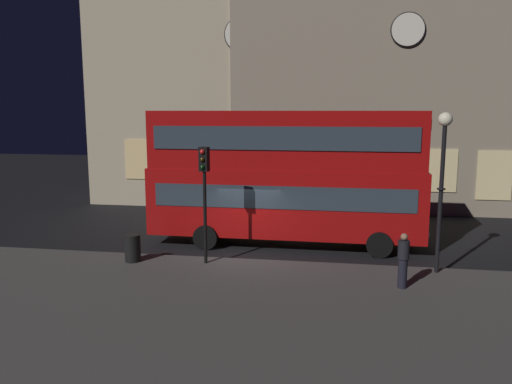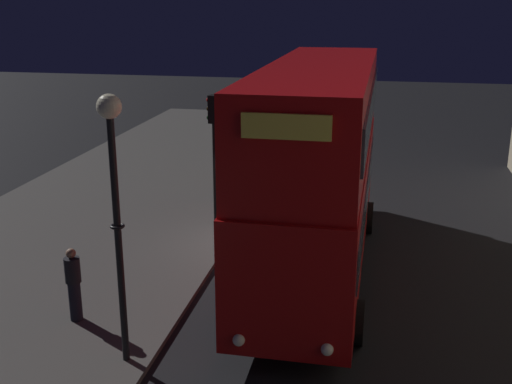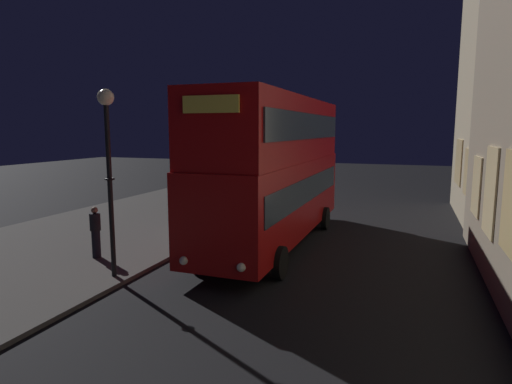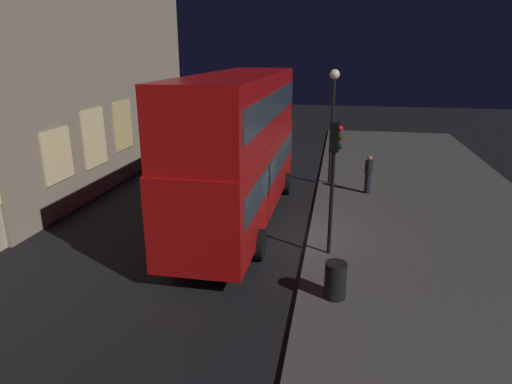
{
  "view_description": "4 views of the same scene",
  "coord_description": "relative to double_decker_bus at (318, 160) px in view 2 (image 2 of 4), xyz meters",
  "views": [
    {
      "loc": [
        3.4,
        -18.31,
        5.54
      ],
      "look_at": [
        0.23,
        1.03,
        2.34
      ],
      "focal_mm": 35.28,
      "sensor_mm": 36.0,
      "label": 1
    },
    {
      "loc": [
        17.23,
        3.53,
        7.11
      ],
      "look_at": [
        -0.84,
        -0.06,
        1.41
      ],
      "focal_mm": 44.34,
      "sensor_mm": 36.0,
      "label": 2
    },
    {
      "loc": [
        16.74,
        6.79,
        4.36
      ],
      "look_at": [
        -0.5,
        0.58,
        1.7
      ],
      "focal_mm": 30.18,
      "sensor_mm": 36.0,
      "label": 3
    },
    {
      "loc": [
        -14.29,
        -1.56,
        6.29
      ],
      "look_at": [
        0.14,
        1.17,
        1.59
      ],
      "focal_mm": 31.15,
      "sensor_mm": 36.0,
      "label": 4
    }
  ],
  "objects": [
    {
      "name": "double_decker_bus",
      "position": [
        0.0,
        0.0,
        0.0
      ],
      "size": [
        11.22,
        2.98,
        5.51
      ],
      "rotation": [
        0.0,
        0.0,
        -0.01
      ],
      "color": "#9E0C0C",
      "rests_on": "ground"
    },
    {
      "name": "pedestrian",
      "position": [
        4.17,
        -4.95,
        -2.05
      ],
      "size": [
        0.35,
        0.35,
        1.72
      ],
      "rotation": [
        0.0,
        0.0,
        1.11
      ],
      "color": "black",
      "rests_on": "sidewalk_slab"
    },
    {
      "name": "sidewalk_slab",
      "position": [
        -1.28,
        -7.33,
        -3.0
      ],
      "size": [
        44.0,
        9.24,
        0.12
      ],
      "primitive_type": "cube",
      "color": "#423F3D",
      "rests_on": "ground"
    },
    {
      "name": "street_lamp",
      "position": [
        5.5,
        -3.21,
        0.83
      ],
      "size": [
        0.46,
        0.46,
        5.35
      ],
      "color": "black",
      "rests_on": "sidewalk_slab"
    },
    {
      "name": "ground_plane",
      "position": [
        -1.28,
        -2.0,
        -3.06
      ],
      "size": [
        80.0,
        80.0,
        0.0
      ],
      "primitive_type": "plane",
      "color": "black"
    },
    {
      "name": "litter_bin",
      "position": [
        -5.13,
        -3.68,
        -2.44
      ],
      "size": [
        0.57,
        0.57,
        0.99
      ],
      "primitive_type": "cylinder",
      "color": "black",
      "rests_on": "sidewalk_slab"
    },
    {
      "name": "traffic_light_near_kerb",
      "position": [
        -2.48,
        -3.46,
        0.05
      ],
      "size": [
        0.36,
        0.38,
        4.16
      ],
      "rotation": [
        0.0,
        0.0,
        -0.17
      ],
      "color": "black",
      "rests_on": "sidewalk_slab"
    }
  ]
}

